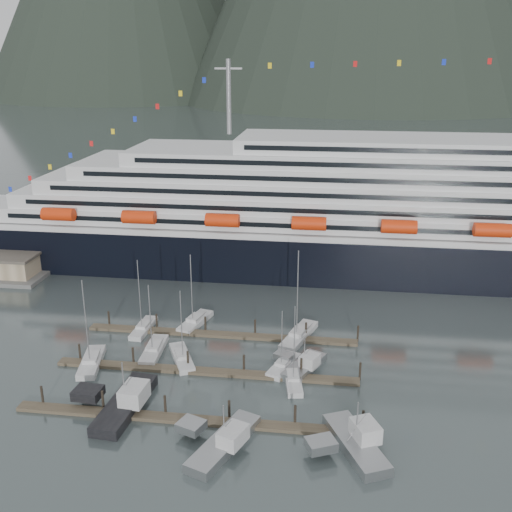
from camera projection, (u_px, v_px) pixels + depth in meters
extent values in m
plane|color=#434E4F|center=(233.00, 385.00, 90.51)|extent=(1600.00, 1600.00, 0.00)
cube|color=black|center=(381.00, 252.00, 137.58)|extent=(210.00, 28.00, 12.00)
cube|color=silver|center=(383.00, 225.00, 135.47)|extent=(205.80, 27.44, 1.50)
cube|color=silver|center=(406.00, 215.00, 133.99)|extent=(185.00, 26.00, 3.20)
cube|color=black|center=(413.00, 231.00, 121.71)|extent=(175.75, 0.20, 1.00)
cube|color=silver|center=(416.00, 201.00, 132.69)|extent=(180.00, 25.00, 3.20)
cube|color=black|center=(424.00, 215.00, 120.88)|extent=(171.00, 0.20, 1.00)
cube|color=silver|center=(427.00, 187.00, 131.40)|extent=(172.00, 24.00, 3.20)
cube|color=black|center=(435.00, 199.00, 120.05)|extent=(163.40, 0.20, 1.00)
cube|color=silver|center=(438.00, 173.00, 130.11)|extent=(160.00, 23.00, 3.20)
cube|color=black|center=(447.00, 183.00, 119.23)|extent=(152.00, 0.20, 1.00)
cube|color=silver|center=(449.00, 159.00, 128.84)|extent=(140.00, 22.00, 3.00)
cube|color=black|center=(458.00, 168.00, 118.44)|extent=(133.00, 0.20, 1.00)
cube|color=silver|center=(460.00, 145.00, 127.61)|extent=(95.00, 20.00, 3.00)
cube|color=black|center=(469.00, 152.00, 118.15)|extent=(90.25, 0.20, 1.00)
cylinder|color=gray|center=(229.00, 97.00, 130.88)|extent=(1.00, 1.00, 16.00)
cylinder|color=red|center=(58.00, 214.00, 129.01)|extent=(7.00, 2.80, 2.80)
cylinder|color=red|center=(139.00, 217.00, 126.72)|extent=(7.00, 2.80, 2.80)
cylinder|color=red|center=(222.00, 220.00, 124.43)|extent=(7.00, 2.80, 2.80)
cylinder|color=red|center=(309.00, 223.00, 122.14)|extent=(7.00, 2.80, 2.80)
cylinder|color=red|center=(399.00, 227.00, 119.86)|extent=(7.00, 2.80, 2.80)
cylinder|color=red|center=(492.00, 230.00, 117.57)|extent=(7.00, 2.80, 2.80)
cube|color=#4E4232|center=(185.00, 419.00, 81.70)|extent=(48.00, 2.00, 0.50)
cylinder|color=black|center=(42.00, 396.00, 85.02)|extent=(0.36, 0.36, 3.20)
cylinder|color=black|center=(103.00, 401.00, 83.88)|extent=(0.36, 0.36, 3.20)
cylinder|color=black|center=(165.00, 406.00, 82.74)|extent=(0.36, 0.36, 3.20)
cylinder|color=black|center=(229.00, 411.00, 81.59)|extent=(0.36, 0.36, 3.20)
cylinder|color=black|center=(295.00, 416.00, 80.45)|extent=(0.36, 0.36, 3.20)
cylinder|color=black|center=(363.00, 421.00, 79.30)|extent=(0.36, 0.36, 3.20)
cube|color=#4E4232|center=(205.00, 371.00, 93.88)|extent=(48.00, 2.00, 0.50)
cylinder|color=black|center=(80.00, 353.00, 97.21)|extent=(0.36, 0.36, 3.20)
cylinder|color=black|center=(133.00, 357.00, 96.06)|extent=(0.36, 0.36, 3.20)
cylinder|color=black|center=(188.00, 360.00, 94.92)|extent=(0.36, 0.36, 3.20)
cylinder|color=black|center=(244.00, 364.00, 93.77)|extent=(0.36, 0.36, 3.20)
cylinder|color=black|center=(301.00, 368.00, 92.63)|extent=(0.36, 0.36, 3.20)
cylinder|color=black|center=(360.00, 372.00, 91.49)|extent=(0.36, 0.36, 3.20)
cube|color=#4E4232|center=(221.00, 335.00, 106.06)|extent=(48.00, 2.00, 0.50)
cylinder|color=black|center=(109.00, 319.00, 109.39)|extent=(0.36, 0.36, 3.20)
cylinder|color=black|center=(157.00, 322.00, 108.25)|extent=(0.36, 0.36, 3.20)
cylinder|color=black|center=(205.00, 325.00, 107.10)|extent=(0.36, 0.36, 3.20)
cylinder|color=black|center=(255.00, 328.00, 105.96)|extent=(0.36, 0.36, 3.20)
cylinder|color=black|center=(306.00, 331.00, 104.81)|extent=(0.36, 0.36, 3.20)
cylinder|color=black|center=(358.00, 334.00, 103.67)|extent=(0.36, 0.36, 3.20)
cube|color=silver|center=(92.00, 364.00, 96.19)|extent=(4.81, 10.41, 1.56)
cube|color=silver|center=(91.00, 358.00, 95.86)|extent=(2.88, 3.88, 0.89)
cylinder|color=gray|center=(86.00, 322.00, 92.72)|extent=(0.18, 0.18, 14.04)
cube|color=silver|center=(182.00, 359.00, 97.65)|extent=(6.43, 9.89, 1.36)
cube|color=silver|center=(182.00, 354.00, 97.37)|extent=(3.21, 3.91, 0.78)
cylinder|color=gray|center=(181.00, 325.00, 94.66)|extent=(0.16, 0.16, 11.76)
cube|color=silver|center=(154.00, 351.00, 100.10)|extent=(3.22, 10.13, 1.47)
cube|color=silver|center=(154.00, 346.00, 99.78)|extent=(2.28, 3.60, 0.84)
cylinder|color=gray|center=(150.00, 318.00, 97.03)|extent=(0.17, 0.17, 11.64)
cube|color=silver|center=(293.00, 380.00, 91.44)|extent=(3.84, 9.86, 1.22)
cube|color=silver|center=(293.00, 376.00, 91.20)|extent=(2.28, 3.61, 0.70)
cylinder|color=gray|center=(294.00, 344.00, 88.38)|extent=(0.14, 0.14, 12.17)
cube|color=silver|center=(144.00, 329.00, 108.17)|extent=(2.71, 9.16, 1.27)
cube|color=silver|center=(143.00, 325.00, 107.91)|extent=(1.94, 3.24, 0.73)
cylinder|color=gray|center=(139.00, 295.00, 105.03)|extent=(0.15, 0.15, 12.97)
cube|color=silver|center=(195.00, 323.00, 110.52)|extent=(5.09, 10.01, 1.50)
cube|color=silver|center=(195.00, 318.00, 110.20)|extent=(2.91, 3.79, 0.86)
cylinder|color=gray|center=(192.00, 289.00, 107.34)|extent=(0.17, 0.17, 12.95)
cube|color=silver|center=(299.00, 337.00, 105.17)|extent=(6.34, 12.15, 1.58)
cube|color=silver|center=(299.00, 332.00, 104.83)|extent=(3.39, 4.62, 0.90)
cylinder|color=gray|center=(298.00, 294.00, 101.38)|extent=(0.18, 0.18, 15.60)
cube|color=silver|center=(284.00, 367.00, 95.25)|extent=(5.11, 8.79, 1.32)
cube|color=silver|center=(284.00, 362.00, 94.98)|extent=(2.76, 3.42, 0.75)
cylinder|color=gray|center=(282.00, 339.00, 92.82)|extent=(0.15, 0.15, 9.40)
cube|color=black|center=(125.00, 406.00, 84.43)|extent=(5.21, 15.02, 2.27)
cube|color=black|center=(88.00, 393.00, 85.07)|extent=(4.10, 3.53, 1.36)
cube|color=silver|center=(134.00, 394.00, 83.40)|extent=(3.51, 4.66, 2.50)
cube|color=black|center=(134.00, 388.00, 83.11)|extent=(3.26, 4.34, 0.57)
cylinder|color=gray|center=(123.00, 380.00, 83.07)|extent=(0.18, 0.18, 5.67)
cube|color=#96999C|center=(224.00, 445.00, 76.16)|extent=(8.04, 13.66, 1.90)
cube|color=#96999C|center=(191.00, 426.00, 78.11)|extent=(4.08, 3.91, 1.14)
cube|color=silver|center=(233.00, 436.00, 74.95)|extent=(3.94, 4.69, 2.09)
cube|color=black|center=(233.00, 431.00, 74.70)|extent=(3.66, 4.38, 0.48)
cylinder|color=gray|center=(224.00, 422.00, 75.04)|extent=(0.15, 0.15, 4.76)
cube|color=#96999C|center=(355.00, 446.00, 75.93)|extent=(8.70, 13.01, 2.10)
cube|color=#96999C|center=(321.00, 444.00, 74.17)|extent=(4.40, 4.01, 1.26)
cube|color=silver|center=(365.00, 431.00, 75.61)|extent=(4.25, 4.66, 2.31)
cube|color=black|center=(366.00, 425.00, 75.33)|extent=(3.95, 4.34, 0.52)
cylinder|color=gray|center=(357.00, 420.00, 74.68)|extent=(0.17, 0.17, 5.24)
cube|color=#96999C|center=(304.00, 368.00, 94.63)|extent=(6.95, 10.11, 1.76)
cube|color=#96999C|center=(284.00, 356.00, 96.16)|extent=(3.61, 3.19, 1.06)
cube|color=silver|center=(310.00, 360.00, 93.59)|extent=(3.46, 3.67, 1.93)
cube|color=black|center=(310.00, 356.00, 93.36)|extent=(3.22, 3.42, 0.44)
cylinder|color=gray|center=(305.00, 350.00, 93.60)|extent=(0.14, 0.14, 4.40)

